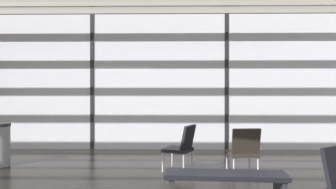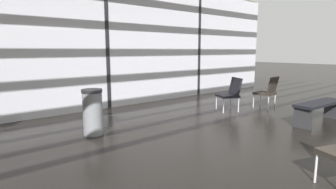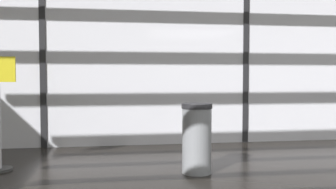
# 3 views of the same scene
# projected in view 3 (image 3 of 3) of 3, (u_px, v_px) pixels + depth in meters

# --- Properties ---
(glass_curtain_wall) EXTENTS (14.00, 0.08, 3.54)m
(glass_curtain_wall) POSITION_uv_depth(u_px,v_px,m) (245.00, 44.00, 6.68)
(glass_curtain_wall) COLOR silver
(glass_curtain_wall) RESTS_ON ground
(window_mullion_0) EXTENTS (0.10, 0.12, 3.54)m
(window_mullion_0) POSITION_uv_depth(u_px,v_px,m) (43.00, 41.00, 6.16)
(window_mullion_0) COLOR black
(window_mullion_0) RESTS_ON ground
(window_mullion_1) EXTENTS (0.10, 0.12, 3.54)m
(window_mullion_1) POSITION_uv_depth(u_px,v_px,m) (245.00, 44.00, 6.68)
(window_mullion_1) COLOR black
(window_mullion_1) RESTS_ON ground
(parked_airplane) EXTENTS (13.14, 3.92, 3.92)m
(parked_airplane) POSITION_uv_depth(u_px,v_px,m) (233.00, 50.00, 10.94)
(parked_airplane) COLOR silver
(parked_airplane) RESTS_ON ground
(trash_bin) EXTENTS (0.38, 0.38, 0.86)m
(trash_bin) POSITION_uv_depth(u_px,v_px,m) (197.00, 138.00, 4.57)
(trash_bin) COLOR slate
(trash_bin) RESTS_ON ground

